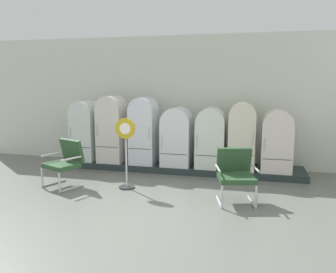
{
  "coord_description": "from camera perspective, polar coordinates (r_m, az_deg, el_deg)",
  "views": [
    {
      "loc": [
        1.7,
        -4.78,
        2.13
      ],
      "look_at": [
        -0.14,
        2.75,
        0.86
      ],
      "focal_mm": 36.08,
      "sensor_mm": 36.0,
      "label": 1
    }
  ],
  "objects": [
    {
      "name": "refrigerator_4",
      "position": [
        7.86,
        7.26,
        0.08
      ],
      "size": [
        0.66,
        0.71,
        1.39
      ],
      "color": "silver",
      "rests_on": "display_plinth"
    },
    {
      "name": "refrigerator_0",
      "position": [
        8.78,
        -13.75,
        1.29
      ],
      "size": [
        0.59,
        0.7,
        1.5
      ],
      "color": "silver",
      "rests_on": "display_plinth"
    },
    {
      "name": "refrigerator_6",
      "position": [
        7.8,
        17.91,
        -0.44
      ],
      "size": [
        0.66,
        0.63,
        1.38
      ],
      "color": "silver",
      "rests_on": "display_plinth"
    },
    {
      "name": "back_wall",
      "position": [
        8.63,
        2.35,
        6.05
      ],
      "size": [
        11.76,
        0.12,
        3.26
      ],
      "color": "silver",
      "rests_on": "ground"
    },
    {
      "name": "display_plinth",
      "position": [
        8.25,
        1.4,
        -5.13
      ],
      "size": [
        5.95,
        0.95,
        0.15
      ],
      "primitive_type": "cube",
      "color": "#253131",
      "rests_on": "ground"
    },
    {
      "name": "armchair_right",
      "position": [
        6.13,
        11.33,
        -5.95
      ],
      "size": [
        0.78,
        0.77,
        0.96
      ],
      "color": "silver",
      "rests_on": "ground"
    },
    {
      "name": "armchair_left",
      "position": [
        7.21,
        -16.99,
        -3.88
      ],
      "size": [
        0.83,
        0.83,
        0.96
      ],
      "color": "silver",
      "rests_on": "ground"
    },
    {
      "name": "sign_stand",
      "position": [
        6.78,
        -7.11,
        -3.31
      ],
      "size": [
        0.41,
        0.32,
        1.42
      ],
      "color": "#2D2D30",
      "rests_on": "ground"
    },
    {
      "name": "refrigerator_1",
      "position": [
        8.45,
        -9.44,
        1.63
      ],
      "size": [
        0.62,
        0.68,
        1.64
      ],
      "color": "silver",
      "rests_on": "display_plinth"
    },
    {
      "name": "refrigerator_5",
      "position": [
        7.8,
        12.4,
        0.46
      ],
      "size": [
        0.59,
        0.71,
        1.53
      ],
      "color": "beige",
      "rests_on": "display_plinth"
    },
    {
      "name": "ground",
      "position": [
        5.52,
        -5.55,
        -13.76
      ],
      "size": [
        12.0,
        10.0,
        0.05
      ],
      "primitive_type": "cube",
      "color": "slate"
    },
    {
      "name": "refrigerator_3",
      "position": [
        7.98,
        1.5,
        0.23
      ],
      "size": [
        0.68,
        0.68,
        1.38
      ],
      "color": "white",
      "rests_on": "display_plinth"
    },
    {
      "name": "refrigerator_2",
      "position": [
        8.17,
        -4.1,
        1.37
      ],
      "size": [
        0.6,
        0.69,
        1.61
      ],
      "color": "white",
      "rests_on": "display_plinth"
    }
  ]
}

